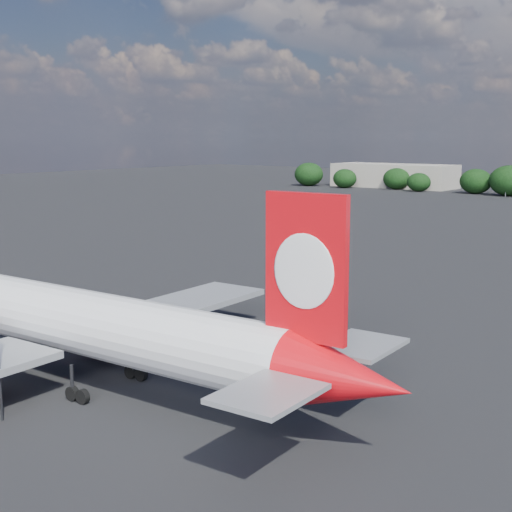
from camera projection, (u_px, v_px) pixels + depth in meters
The scene contains 3 objects.
ground at pixel (371, 256), 105.72m from camera, with size 500.00×500.00×0.00m, color black.
qantas_airliner at pixel (98, 327), 49.48m from camera, with size 44.58×42.37×14.55m.
terminal_building at pixel (394, 176), 246.94m from camera, with size 42.00×16.00×8.00m.
Camera 1 is at (51.09, -32.48, 17.55)m, focal length 50.00 mm.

